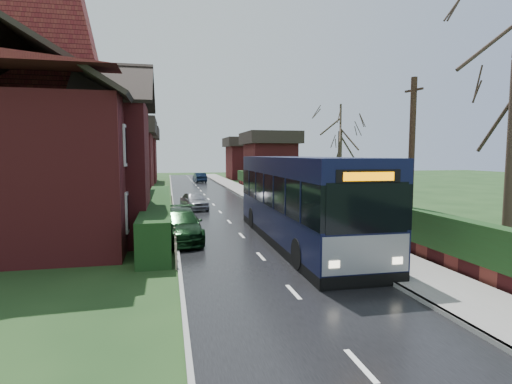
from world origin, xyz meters
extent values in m
plane|color=#2C4B20|center=(0.00, 0.00, 0.00)|extent=(140.00, 140.00, 0.00)
cube|color=black|center=(0.00, 10.00, 0.01)|extent=(6.00, 100.00, 0.02)
cube|color=slate|center=(4.25, 10.00, 0.07)|extent=(2.50, 100.00, 0.14)
cube|color=gray|center=(3.05, 10.00, 0.07)|extent=(0.12, 100.00, 0.14)
cube|color=gray|center=(-3.05, 10.00, 0.05)|extent=(0.12, 100.00, 0.10)
cube|color=black|center=(-3.90, 5.00, 0.80)|extent=(1.20, 16.00, 1.60)
cube|color=maroon|center=(5.80, 10.00, 0.30)|extent=(0.30, 50.00, 0.60)
cube|color=black|center=(5.80, 10.00, 1.20)|extent=(0.60, 50.00, 1.20)
cube|color=maroon|center=(-9.00, 5.00, 3.00)|extent=(8.00, 14.00, 6.00)
cube|color=maroon|center=(-5.50, 2.00, 3.00)|extent=(2.50, 4.00, 6.00)
cube|color=brown|center=(-8.00, 9.00, 9.20)|extent=(0.90, 1.40, 2.20)
cube|color=silver|center=(-4.95, 0.00, 1.60)|extent=(0.08, 1.20, 1.60)
cube|color=black|center=(-4.92, 0.00, 1.60)|extent=(0.03, 0.95, 1.35)
cube|color=silver|center=(-4.95, 0.00, 4.20)|extent=(0.08, 1.20, 1.60)
cube|color=black|center=(-4.92, 0.00, 4.20)|extent=(0.03, 0.95, 1.35)
cube|color=silver|center=(-4.95, 4.00, 1.60)|extent=(0.08, 1.20, 1.60)
cube|color=black|center=(-4.92, 4.00, 1.60)|extent=(0.03, 0.95, 1.35)
cube|color=silver|center=(-4.95, 4.00, 4.20)|extent=(0.08, 1.20, 1.60)
cube|color=black|center=(-4.92, 4.00, 4.20)|extent=(0.03, 0.95, 1.35)
cube|color=silver|center=(-4.95, 8.00, 1.60)|extent=(0.08, 1.20, 1.60)
cube|color=black|center=(-4.92, 8.00, 1.60)|extent=(0.03, 0.95, 1.35)
cube|color=silver|center=(-4.95, 8.00, 4.20)|extent=(0.08, 1.20, 1.60)
cube|color=black|center=(-4.92, 8.00, 4.20)|extent=(0.03, 0.95, 1.35)
cube|color=silver|center=(-4.95, 10.50, 1.60)|extent=(0.08, 1.20, 1.60)
cube|color=black|center=(-4.92, 10.50, 1.60)|extent=(0.03, 0.95, 1.35)
cube|color=silver|center=(-4.95, 10.50, 4.20)|extent=(0.08, 1.20, 1.60)
cube|color=black|center=(-4.92, 10.50, 4.20)|extent=(0.03, 0.95, 1.35)
cube|color=black|center=(2.20, 0.00, 1.03)|extent=(2.94, 12.33, 1.27)
cube|color=black|center=(2.20, 0.00, 2.34)|extent=(2.96, 12.33, 1.34)
cube|color=black|center=(2.20, 0.00, 3.38)|extent=(2.94, 12.33, 0.74)
cube|color=black|center=(2.20, 0.00, 0.20)|extent=(2.94, 12.33, 0.39)
cube|color=gray|center=(2.13, -6.10, 1.01)|extent=(2.69, 0.15, 1.12)
cube|color=black|center=(2.13, -6.13, 2.35)|extent=(2.52, 0.11, 1.45)
cube|color=black|center=(2.13, -6.13, 3.24)|extent=(1.96, 0.10, 0.39)
cube|color=#FF8C00|center=(2.13, -6.17, 3.24)|extent=(1.54, 0.06, 0.25)
cube|color=black|center=(2.13, -6.11, 0.25)|extent=(2.74, 0.17, 0.34)
cube|color=#FFF2CC|center=(1.15, -6.15, 0.78)|extent=(0.31, 0.05, 0.20)
cube|color=#FFF2CC|center=(3.11, -6.17, 0.78)|extent=(0.31, 0.05, 0.20)
cylinder|color=black|center=(0.89, -3.92, 0.54)|extent=(0.33, 1.08, 1.07)
cylinder|color=black|center=(3.42, -3.95, 0.54)|extent=(0.33, 1.08, 1.07)
cylinder|color=black|center=(0.98, 3.95, 0.54)|extent=(0.33, 1.08, 1.07)
cylinder|color=black|center=(3.51, 3.92, 0.54)|extent=(0.33, 1.08, 1.07)
imported|color=#9D9DA2|center=(-1.61, 11.82, 0.61)|extent=(2.10, 3.81, 1.23)
imported|color=black|center=(-2.90, 1.66, 0.69)|extent=(2.02, 4.81, 1.39)
imported|color=#101C30|center=(0.89, 39.21, 0.67)|extent=(1.77, 4.19, 1.34)
cylinder|color=slate|center=(4.00, 6.00, 1.44)|extent=(0.08, 0.08, 2.88)
cube|color=white|center=(4.00, 6.00, 2.68)|extent=(0.22, 0.42, 0.33)
cube|color=white|center=(4.00, 6.00, 2.26)|extent=(0.19, 0.38, 0.29)
cylinder|color=black|center=(5.80, -2.63, 3.38)|extent=(0.23, 0.23, 6.77)
cube|color=black|center=(5.80, -2.63, 6.29)|extent=(0.24, 0.87, 0.08)
cylinder|color=#34251E|center=(9.00, -4.00, 3.63)|extent=(0.35, 0.35, 7.27)
cylinder|color=#372C20|center=(9.00, 11.04, 2.78)|extent=(0.30, 0.30, 5.56)
cylinder|color=#34271F|center=(-9.02, 16.24, 3.73)|extent=(0.34, 0.34, 7.45)
camera|label=1|loc=(-3.36, -16.37, 3.85)|focal=28.00mm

